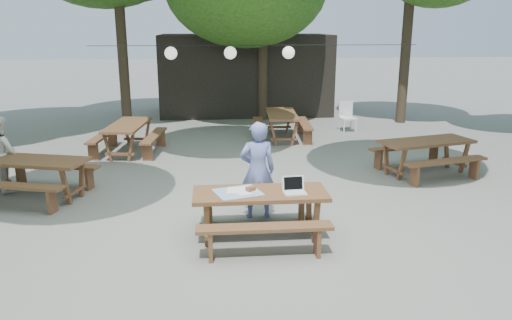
{
  "coord_description": "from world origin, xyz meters",
  "views": [
    {
      "loc": [
        -0.73,
        -7.84,
        3.17
      ],
      "look_at": [
        -0.04,
        -0.14,
        1.05
      ],
      "focal_mm": 35.0,
      "sensor_mm": 36.0,
      "label": 1
    }
  ],
  "objects_px": {
    "picnic_table_nw": "(34,178)",
    "plastic_chair": "(347,123)",
    "main_picnic_table": "(260,214)",
    "second_person": "(2,153)",
    "woman": "(258,170)"
  },
  "relations": [
    {
      "from": "main_picnic_table",
      "to": "woman",
      "type": "distance_m",
      "value": 0.99
    },
    {
      "from": "woman",
      "to": "plastic_chair",
      "type": "distance_m",
      "value": 7.51
    },
    {
      "from": "picnic_table_nw",
      "to": "plastic_chair",
      "type": "bearing_deg",
      "value": 51.34
    },
    {
      "from": "picnic_table_nw",
      "to": "plastic_chair",
      "type": "xyz_separation_m",
      "value": [
        7.42,
        5.39,
        -0.13
      ]
    },
    {
      "from": "picnic_table_nw",
      "to": "woman",
      "type": "xyz_separation_m",
      "value": [
        4.07,
        -1.31,
        0.43
      ]
    },
    {
      "from": "woman",
      "to": "second_person",
      "type": "bearing_deg",
      "value": -23.63
    },
    {
      "from": "main_picnic_table",
      "to": "picnic_table_nw",
      "type": "relative_size",
      "value": 0.89
    },
    {
      "from": "second_person",
      "to": "plastic_chair",
      "type": "xyz_separation_m",
      "value": [
        8.16,
        4.88,
        -0.49
      ]
    },
    {
      "from": "second_person",
      "to": "main_picnic_table",
      "type": "bearing_deg",
      "value": -162.96
    },
    {
      "from": "main_picnic_table",
      "to": "plastic_chair",
      "type": "xyz_separation_m",
      "value": [
        3.4,
        7.59,
        -0.13
      ]
    },
    {
      "from": "main_picnic_table",
      "to": "woman",
      "type": "relative_size",
      "value": 1.22
    },
    {
      "from": "plastic_chair",
      "to": "second_person",
      "type": "bearing_deg",
      "value": -156.83
    },
    {
      "from": "main_picnic_table",
      "to": "picnic_table_nw",
      "type": "distance_m",
      "value": 4.59
    },
    {
      "from": "plastic_chair",
      "to": "picnic_table_nw",
      "type": "bearing_deg",
      "value": -151.72
    },
    {
      "from": "second_person",
      "to": "picnic_table_nw",
      "type": "bearing_deg",
      "value": -168.07
    }
  ]
}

